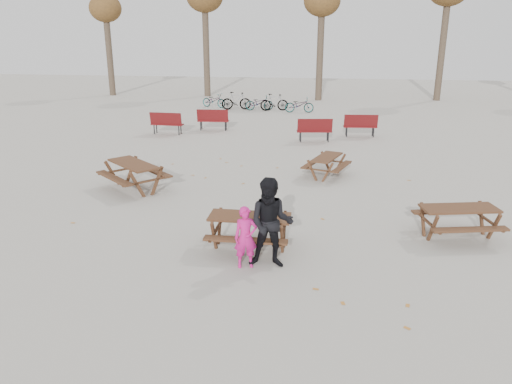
# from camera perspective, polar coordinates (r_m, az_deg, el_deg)

# --- Properties ---
(ground) EXTENTS (80.00, 80.00, 0.00)m
(ground) POSITION_cam_1_polar(r_m,az_deg,el_deg) (11.33, -0.71, -6.39)
(ground) COLOR gray
(ground) RESTS_ON ground
(main_picnic_table) EXTENTS (1.80, 1.45, 0.78)m
(main_picnic_table) POSITION_cam_1_polar(r_m,az_deg,el_deg) (11.10, -0.72, -3.63)
(main_picnic_table) COLOR #361C13
(main_picnic_table) RESTS_ON ground
(food_tray) EXTENTS (0.18, 0.11, 0.03)m
(food_tray) POSITION_cam_1_polar(r_m,az_deg,el_deg) (10.80, 1.04, -3.09)
(food_tray) COLOR silver
(food_tray) RESTS_ON main_picnic_table
(bread_roll) EXTENTS (0.14, 0.06, 0.05)m
(bread_roll) POSITION_cam_1_polar(r_m,az_deg,el_deg) (10.78, 1.05, -2.88)
(bread_roll) COLOR tan
(bread_roll) RESTS_ON food_tray
(soda_bottle) EXTENTS (0.07, 0.07, 0.17)m
(soda_bottle) POSITION_cam_1_polar(r_m,az_deg,el_deg) (10.91, -1.06, -2.55)
(soda_bottle) COLOR silver
(soda_bottle) RESTS_ON main_picnic_table
(child) EXTENTS (0.54, 0.43, 1.31)m
(child) POSITION_cam_1_polar(r_m,az_deg,el_deg) (10.22, -1.19, -5.21)
(child) COLOR #C71876
(child) RESTS_ON ground
(adult) EXTENTS (0.95, 0.75, 1.90)m
(adult) POSITION_cam_1_polar(r_m,az_deg,el_deg) (10.14, 1.73, -3.59)
(adult) COLOR black
(adult) RESTS_ON ground
(picnic_table_east) EXTENTS (2.00, 1.75, 0.75)m
(picnic_table_east) POSITION_cam_1_polar(r_m,az_deg,el_deg) (12.65, 22.06, -3.24)
(picnic_table_east) COLOR #361C13
(picnic_table_east) RESTS_ON ground
(picnic_table_north) EXTENTS (2.49, 2.46, 0.84)m
(picnic_table_north) POSITION_cam_1_polar(r_m,az_deg,el_deg) (15.63, -13.75, 1.75)
(picnic_table_north) COLOR #361C13
(picnic_table_north) RESTS_ON ground
(picnic_table_far) EXTENTS (1.70, 1.89, 0.67)m
(picnic_table_far) POSITION_cam_1_polar(r_m,az_deg,el_deg) (16.77, 8.06, 2.93)
(picnic_table_far) COLOR #361C13
(picnic_table_far) RESTS_ON ground
(park_bench_row) EXTENTS (10.43, 2.50, 1.03)m
(park_bench_row) POSITION_cam_1_polar(r_m,az_deg,el_deg) (23.04, 0.67, 7.76)
(park_bench_row) COLOR maroon
(park_bench_row) RESTS_ON ground
(bicycle_row) EXTENTS (7.08, 2.14, 1.06)m
(bicycle_row) POSITION_cam_1_polar(r_m,az_deg,el_deg) (30.36, -0.02, 10.23)
(bicycle_row) COLOR black
(bicycle_row) RESTS_ON ground
(tree_row) EXTENTS (32.17, 3.52, 8.26)m
(tree_row) POSITION_cam_1_polar(r_m,az_deg,el_deg) (35.36, 7.39, 20.53)
(tree_row) COLOR #382B21
(tree_row) RESTS_ON ground
(fallen_leaves) EXTENTS (11.00, 11.00, 0.01)m
(fallen_leaves) POSITION_cam_1_polar(r_m,az_deg,el_deg) (13.57, 2.98, -2.12)
(fallen_leaves) COLOR #B16D2A
(fallen_leaves) RESTS_ON ground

